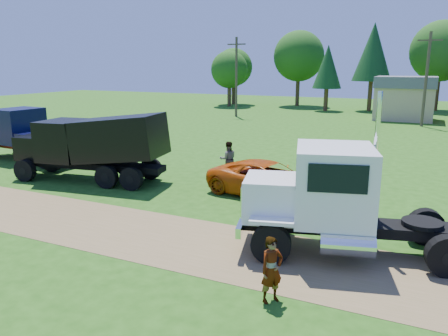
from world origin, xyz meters
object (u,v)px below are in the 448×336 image
at_px(white_semi_tractor, 336,200).
at_px(black_dump_truck, 94,144).
at_px(orange_pickup, 268,179).
at_px(navy_truck, 27,134).
at_px(spectator_a, 272,270).

height_order(white_semi_tractor, black_dump_truck, white_semi_tractor).
bearing_deg(orange_pickup, white_semi_tractor, -129.66).
relative_size(white_semi_tractor, navy_truck, 1.14).
distance_m(navy_truck, orange_pickup, 16.53).
relative_size(black_dump_truck, navy_truck, 1.11).
xyz_separation_m(white_semi_tractor, black_dump_truck, (-13.09, 3.73, 0.22)).
distance_m(white_semi_tractor, black_dump_truck, 13.61).
height_order(black_dump_truck, spectator_a, black_dump_truck).
bearing_deg(white_semi_tractor, spectator_a, -117.23).
bearing_deg(black_dump_truck, orange_pickup, -1.50).
height_order(white_semi_tractor, spectator_a, white_semi_tractor).
xyz_separation_m(white_semi_tractor, navy_truck, (-20.48, 5.94, -0.09)).
bearing_deg(white_semi_tractor, navy_truck, 148.87).
relative_size(white_semi_tractor, orange_pickup, 1.52).
height_order(white_semi_tractor, orange_pickup, white_semi_tractor).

